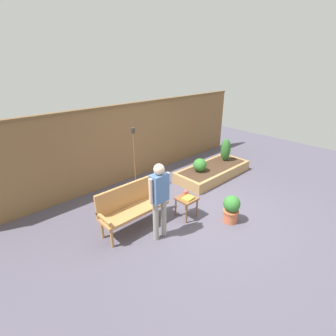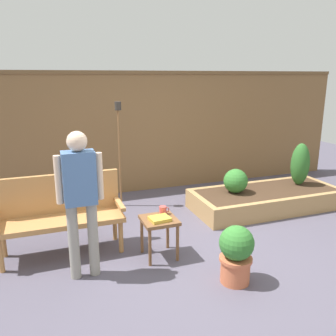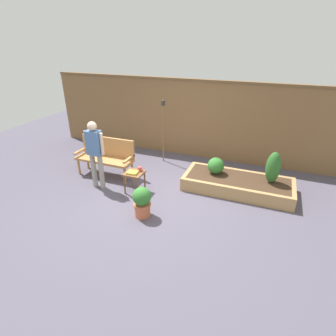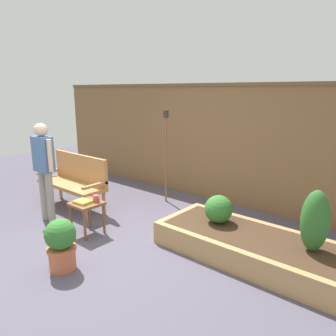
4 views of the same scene
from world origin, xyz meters
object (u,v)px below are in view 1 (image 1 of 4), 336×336
Objects in this scene: cup_on_table at (186,193)px; tiki_torch at (134,148)px; garden_bench at (132,203)px; side_table at (186,201)px; person_by_bench at (159,195)px; potted_boxwood at (231,208)px; book_on_table at (188,198)px; shrub_far_corner at (226,150)px; shrub_near_bench at (200,165)px.

tiki_torch is (-0.14, 1.69, 0.63)m from cup_on_table.
garden_bench is 1.20m from side_table.
garden_bench is 0.78m from person_by_bench.
side_table is at bearing -128.94° from cup_on_table.
potted_boxwood is at bearing -61.28° from cup_on_table.
book_on_table is 0.36× the size of potted_boxwood.
shrub_far_corner reaches higher than cup_on_table.
potted_boxwood is 0.40× the size of person_by_bench.
garden_bench is 1.73m from tiki_torch.
tiki_torch is (-0.62, 2.57, 0.83)m from potted_boxwood.
side_table is 1.03m from person_by_bench.
garden_bench is at bearing -128.46° from tiki_torch.
garden_bench is 2.33× the size of potted_boxwood.
shrub_near_bench is 0.24× the size of person_by_bench.
garden_bench is 3.83× the size of shrub_near_bench.
potted_boxwood reaches higher than book_on_table.
cup_on_table reaches higher than side_table.
side_table is 0.68× the size of shrub_far_corner.
tiki_torch reaches higher than cup_on_table.
side_table is 0.31× the size of person_by_bench.
cup_on_table is at bearing -85.22° from tiki_torch.
shrub_near_bench reaches higher than potted_boxwood.
person_by_bench reaches higher than cup_on_table.
book_on_table is (-0.01, -0.05, 0.10)m from side_table.
book_on_table is 1.97m from tiki_torch.
shrub_far_corner reaches higher than side_table.
garden_bench is 1.20m from book_on_table.
book_on_table is 0.97m from person_by_bench.
garden_bench is at bearing 159.61° from cup_on_table.
tiki_torch reaches higher than person_by_bench.
shrub_near_bench is 1.23m from shrub_far_corner.
potted_boxwood is (1.63, -1.30, -0.21)m from garden_bench.
garden_bench is 2.10m from potted_boxwood.
person_by_bench reaches higher than book_on_table.
cup_on_table is at bearing -20.39° from garden_bench.
cup_on_table is 0.08× the size of person_by_bench.
tiki_torch is at bearing 51.54° from garden_bench.
book_on_table reaches higher than side_table.
shrub_far_corner is 0.45× the size of person_by_bench.
shrub_far_corner is at bearing 13.79° from book_on_table.
shrub_near_bench is (2.65, 0.44, -0.06)m from garden_bench.
shrub_far_corner reaches higher than shrub_near_bench.
potted_boxwood is (0.57, -0.77, -0.07)m from side_table.
tiki_torch is at bearing 94.78° from cup_on_table.
shrub_near_bench is (1.50, 0.87, -0.04)m from cup_on_table.
potted_boxwood is at bearing -24.22° from person_by_bench.
shrub_near_bench is (1.59, 0.98, 0.09)m from side_table.
cup_on_table is at bearing -162.20° from shrub_far_corner.
person_by_bench reaches higher than side_table.
shrub_near_bench is at bearing 9.53° from garden_bench.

